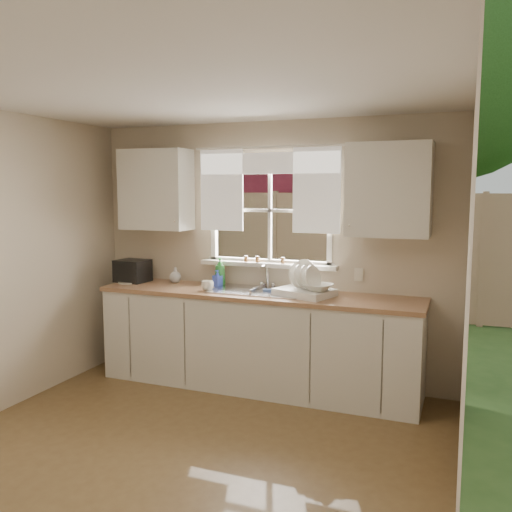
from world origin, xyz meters
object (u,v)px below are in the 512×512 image
at_px(soap_bottle_a, 220,272).
at_px(black_appliance, 133,271).
at_px(cup, 207,286).
at_px(dish_rack, 305,288).

distance_m(soap_bottle_a, black_appliance, 0.95).
height_order(cup, black_appliance, black_appliance).
bearing_deg(dish_rack, cup, -173.66).
relative_size(dish_rack, soap_bottle_a, 2.01).
relative_size(soap_bottle_a, cup, 2.38).
xyz_separation_m(dish_rack, soap_bottle_a, (-0.92, 0.18, 0.07)).
bearing_deg(dish_rack, soap_bottle_a, 169.08).
height_order(dish_rack, cup, dish_rack).
relative_size(soap_bottle_a, black_appliance, 0.91).
xyz_separation_m(dish_rack, cup, (-0.92, -0.10, -0.02)).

